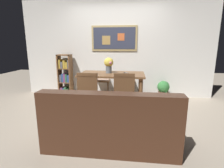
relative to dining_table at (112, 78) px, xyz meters
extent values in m
plane|color=tan|center=(0.01, -0.59, -0.66)|extent=(12.00, 12.00, 0.00)
cube|color=silver|center=(0.01, 0.90, 0.64)|extent=(5.20, 0.10, 2.60)
cube|color=tan|center=(-0.04, 0.83, 0.92)|extent=(1.23, 0.02, 0.67)
cube|color=#33384C|center=(-0.04, 0.82, 0.92)|extent=(1.13, 0.01, 0.57)
cube|color=tan|center=(-0.25, 0.81, 0.87)|extent=(0.22, 0.00, 0.23)
cube|color=#D86633|center=(0.15, 0.81, 0.96)|extent=(0.18, 0.00, 0.19)
cube|color=brown|center=(0.00, 0.00, 0.08)|extent=(1.50, 0.85, 0.04)
cylinder|color=brown|center=(-0.67, -0.34, -0.30)|extent=(0.07, 0.07, 0.72)
cylinder|color=brown|center=(0.67, -0.34, -0.30)|extent=(0.07, 0.07, 0.72)
cylinder|color=brown|center=(-0.67, 0.34, -0.30)|extent=(0.07, 0.07, 0.72)
cylinder|color=brown|center=(0.67, 0.34, -0.30)|extent=(0.07, 0.07, 0.72)
cube|color=brown|center=(-0.34, -0.74, -0.22)|extent=(0.40, 0.40, 0.03)
cube|color=#997A66|center=(-0.34, -0.74, -0.19)|extent=(0.36, 0.36, 0.03)
cylinder|color=brown|center=(-0.51, -0.91, -0.44)|extent=(0.04, 0.04, 0.42)
cylinder|color=brown|center=(-0.17, -0.91, -0.44)|extent=(0.04, 0.04, 0.42)
cylinder|color=brown|center=(-0.51, -0.57, -0.44)|extent=(0.04, 0.04, 0.42)
cylinder|color=brown|center=(-0.17, -0.57, -0.44)|extent=(0.04, 0.04, 0.42)
cube|color=brown|center=(-0.34, -0.92, 0.02)|extent=(0.38, 0.04, 0.46)
cube|color=brown|center=(-0.34, -0.92, 0.22)|extent=(0.38, 0.05, 0.06)
cube|color=brown|center=(-0.35, 0.74, -0.22)|extent=(0.40, 0.40, 0.03)
cube|color=#997A66|center=(-0.35, 0.74, -0.19)|extent=(0.36, 0.36, 0.03)
cylinder|color=brown|center=(-0.18, 0.91, -0.44)|extent=(0.04, 0.04, 0.42)
cylinder|color=brown|center=(-0.52, 0.91, -0.44)|extent=(0.04, 0.04, 0.42)
cylinder|color=brown|center=(-0.18, 0.57, -0.44)|extent=(0.04, 0.04, 0.42)
cylinder|color=brown|center=(-0.52, 0.57, -0.44)|extent=(0.04, 0.04, 0.42)
cube|color=brown|center=(-0.35, 0.92, 0.02)|extent=(0.38, 0.04, 0.46)
cube|color=brown|center=(-0.35, 0.92, 0.22)|extent=(0.38, 0.05, 0.06)
cube|color=brown|center=(0.34, -0.70, -0.22)|extent=(0.40, 0.40, 0.03)
cube|color=#997A66|center=(0.34, -0.70, -0.19)|extent=(0.36, 0.36, 0.03)
cylinder|color=brown|center=(0.17, -0.87, -0.44)|extent=(0.04, 0.04, 0.42)
cylinder|color=brown|center=(0.51, -0.87, -0.44)|extent=(0.04, 0.04, 0.42)
cylinder|color=brown|center=(0.17, -0.53, -0.44)|extent=(0.04, 0.04, 0.42)
cylinder|color=brown|center=(0.51, -0.53, -0.44)|extent=(0.04, 0.04, 0.42)
cube|color=brown|center=(0.34, -0.88, 0.02)|extent=(0.38, 0.04, 0.46)
cube|color=brown|center=(0.34, -0.88, 0.22)|extent=(0.38, 0.05, 0.06)
cube|color=brown|center=(0.35, 0.72, -0.22)|extent=(0.40, 0.40, 0.03)
cube|color=#997A66|center=(0.35, 0.72, -0.19)|extent=(0.36, 0.36, 0.03)
cylinder|color=brown|center=(0.52, 0.89, -0.44)|extent=(0.04, 0.04, 0.42)
cylinder|color=brown|center=(0.18, 0.89, -0.44)|extent=(0.04, 0.04, 0.42)
cylinder|color=brown|center=(0.52, 0.55, -0.44)|extent=(0.04, 0.04, 0.42)
cylinder|color=brown|center=(0.18, 0.55, -0.44)|extent=(0.04, 0.04, 0.42)
cube|color=brown|center=(0.35, 0.90, 0.02)|extent=(0.38, 0.04, 0.46)
cube|color=brown|center=(0.35, 0.90, 0.22)|extent=(0.38, 0.05, 0.06)
cube|color=#472819|center=(0.20, -1.66, -0.46)|extent=(1.80, 0.84, 0.40)
cube|color=#472819|center=(0.20, -1.98, -0.04)|extent=(1.80, 0.20, 0.44)
cube|color=#472819|center=(-0.61, -1.66, -0.15)|extent=(0.18, 0.80, 0.22)
cube|color=#472819|center=(1.01, -1.66, -0.15)|extent=(0.18, 0.80, 0.22)
cube|color=maroon|center=(-0.25, -1.84, -0.10)|extent=(0.32, 0.16, 0.33)
cube|color=#334C72|center=(0.20, -1.84, -0.10)|extent=(0.32, 0.16, 0.33)
cube|color=brown|center=(-1.55, 0.64, -0.08)|extent=(0.03, 0.28, 1.15)
cube|color=brown|center=(-1.22, 0.64, -0.08)|extent=(0.03, 0.28, 1.15)
cube|color=brown|center=(-1.39, 0.64, -0.64)|extent=(0.36, 0.28, 0.03)
cube|color=brown|center=(-1.39, 0.64, 0.48)|extent=(0.36, 0.28, 0.03)
cube|color=brown|center=(-1.39, 0.64, -0.27)|extent=(0.30, 0.28, 0.02)
cube|color=brown|center=(-1.39, 0.64, 0.11)|extent=(0.30, 0.28, 0.02)
cube|color=#7F3F72|center=(-1.50, 0.64, -0.52)|extent=(0.06, 0.22, 0.20)
cube|color=#2D4C8C|center=(-1.44, 0.64, -0.54)|extent=(0.04, 0.22, 0.18)
cube|color=#337247|center=(-1.39, 0.64, -0.52)|extent=(0.06, 0.22, 0.21)
cube|color=#337247|center=(-1.33, 0.64, -0.55)|extent=(0.05, 0.22, 0.16)
cube|color=#595960|center=(-1.50, 0.64, -0.16)|extent=(0.05, 0.22, 0.20)
cube|color=#2D4C8C|center=(-1.44, 0.64, -0.15)|extent=(0.05, 0.22, 0.23)
cube|color=#7F3F72|center=(-1.39, 0.64, -0.15)|extent=(0.05, 0.22, 0.23)
cube|color=#337247|center=(-1.34, 0.64, -0.15)|extent=(0.04, 0.22, 0.22)
cube|color=#2D4C8C|center=(-1.28, 0.64, -0.16)|extent=(0.06, 0.22, 0.20)
cube|color=gold|center=(-1.50, 0.64, 0.24)|extent=(0.05, 0.22, 0.24)
cube|color=#595960|center=(-1.44, 0.64, 0.21)|extent=(0.06, 0.22, 0.18)
cube|color=gold|center=(-1.38, 0.64, 0.23)|extent=(0.06, 0.22, 0.21)
cube|color=gold|center=(-1.31, 0.64, 0.21)|extent=(0.06, 0.22, 0.17)
cube|color=#595960|center=(-1.25, 0.64, 0.24)|extent=(0.05, 0.22, 0.23)
cylinder|color=brown|center=(1.29, 0.60, -0.55)|extent=(0.25, 0.25, 0.21)
cylinder|color=#332319|center=(1.29, 0.60, -0.46)|extent=(0.23, 0.23, 0.02)
sphere|color=#387F3D|center=(1.29, 0.60, -0.32)|extent=(0.31, 0.31, 0.31)
cylinder|color=#387F3D|center=(1.34, 0.47, -0.56)|extent=(0.03, 0.03, 0.30)
cylinder|color=#387F3D|center=(1.41, 0.69, -0.53)|extent=(0.03, 0.03, 0.24)
cylinder|color=slate|center=(-0.08, 0.05, 0.19)|extent=(0.14, 0.14, 0.18)
sphere|color=#EACC4C|center=(-0.08, 0.05, 0.36)|extent=(0.22, 0.22, 0.22)
sphere|color=pink|center=(-0.12, 0.13, 0.34)|extent=(0.06, 0.06, 0.06)
sphere|color=pink|center=(-0.03, -0.02, 0.35)|extent=(0.07, 0.07, 0.07)
sphere|color=#EACC4C|center=(0.00, 0.08, 0.36)|extent=(0.05, 0.05, 0.05)
cube|color=black|center=(0.33, 0.03, 0.11)|extent=(0.13, 0.15, 0.02)
cube|color=gray|center=(0.33, 0.03, 0.12)|extent=(0.09, 0.10, 0.00)
camera|label=1|loc=(0.49, -3.99, 0.75)|focal=28.10mm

